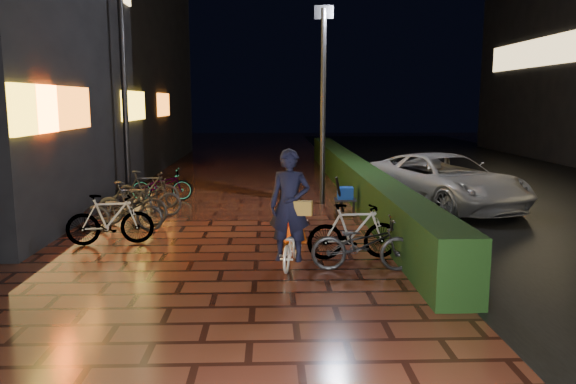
{
  "coord_description": "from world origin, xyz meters",
  "views": [
    {
      "loc": [
        0.79,
        -8.91,
        2.75
      ],
      "look_at": [
        1.13,
        1.23,
        1.1
      ],
      "focal_mm": 35.0,
      "sensor_mm": 36.0,
      "label": 1
    }
  ],
  "objects_px": {
    "van": "(444,181)",
    "traffic_barrier": "(293,216)",
    "cart_assembly": "(345,195)",
    "cyclist": "(290,224)"
  },
  "relations": [
    {
      "from": "van",
      "to": "cyclist",
      "type": "relative_size",
      "value": 2.5
    },
    {
      "from": "van",
      "to": "traffic_barrier",
      "type": "distance_m",
      "value": 4.97
    },
    {
      "from": "cyclist",
      "to": "van",
      "type": "bearing_deg",
      "value": 51.24
    },
    {
      "from": "van",
      "to": "cyclist",
      "type": "xyz_separation_m",
      "value": [
        -4.22,
        -5.25,
        0.04
      ]
    },
    {
      "from": "van",
      "to": "cyclist",
      "type": "distance_m",
      "value": 6.74
    },
    {
      "from": "traffic_barrier",
      "to": "cart_assembly",
      "type": "xyz_separation_m",
      "value": [
        1.33,
        1.85,
        0.13
      ]
    },
    {
      "from": "traffic_barrier",
      "to": "cart_assembly",
      "type": "bearing_deg",
      "value": 54.24
    },
    {
      "from": "van",
      "to": "cart_assembly",
      "type": "bearing_deg",
      "value": 178.72
    },
    {
      "from": "van",
      "to": "traffic_barrier",
      "type": "bearing_deg",
      "value": -166.34
    },
    {
      "from": "van",
      "to": "traffic_barrier",
      "type": "xyz_separation_m",
      "value": [
        -4.07,
        -2.84,
        -0.33
      ]
    }
  ]
}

